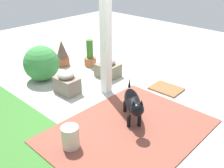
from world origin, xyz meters
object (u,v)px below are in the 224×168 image
object	(u,v)px
stone_planter_nearest	(108,69)
doormat	(166,89)
terracotta_pot_spiky	(62,54)
round_shrub	(41,63)
porch_pillar	(106,29)
ceramic_urn	(70,138)
dog	(133,103)
terracotta_pot_tall	(90,57)
stone_planter_mid	(67,83)

from	to	relation	value
stone_planter_nearest	doormat	xyz separation A→B (m)	(-1.25, -0.34, -0.16)
terracotta_pot_spiky	doormat	bearing A→B (deg)	-165.95
round_shrub	porch_pillar	bearing A→B (deg)	-158.84
ceramic_urn	doormat	bearing A→B (deg)	-90.07
porch_pillar	dog	world-z (taller)	porch_pillar
doormat	dog	bearing A→B (deg)	99.10
dog	ceramic_urn	world-z (taller)	dog
terracotta_pot_spiky	terracotta_pot_tall	bearing A→B (deg)	-138.12
terracotta_pot_tall	terracotta_pot_spiky	bearing A→B (deg)	41.88
terracotta_pot_tall	ceramic_urn	bearing A→B (deg)	132.48
porch_pillar	ceramic_urn	xyz separation A→B (m)	(-0.78, 1.48, -1.05)
doormat	ceramic_urn	bearing A→B (deg)	89.93
terracotta_pot_tall	doormat	size ratio (longest dim) A/B	1.06
terracotta_pot_spiky	stone_planter_mid	bearing A→B (deg)	146.22
round_shrub	doormat	bearing A→B (deg)	-147.02
round_shrub	terracotta_pot_tall	size ratio (longest dim) A/B	1.18
stone_planter_nearest	terracotta_pot_spiky	bearing A→B (deg)	12.93
porch_pillar	stone_planter_nearest	xyz separation A→B (m)	(0.47, -0.52, -1.04)
porch_pillar	stone_planter_nearest	world-z (taller)	porch_pillar
stone_planter_nearest	round_shrub	world-z (taller)	round_shrub
stone_planter_nearest	ceramic_urn	xyz separation A→B (m)	(-1.25, 2.01, -0.01)
terracotta_pot_spiky	terracotta_pot_tall	distance (m)	0.65
stone_planter_mid	terracotta_pot_spiky	size ratio (longest dim) A/B	0.78
stone_planter_mid	round_shrub	bearing A→B (deg)	-1.22
stone_planter_mid	terracotta_pot_tall	bearing A→B (deg)	-60.42
stone_planter_nearest	dog	size ratio (longest dim) A/B	0.65
dog	doormat	distance (m)	1.35
terracotta_pot_spiky	ceramic_urn	distance (m)	3.01
stone_planter_nearest	round_shrub	distance (m)	1.38
ceramic_urn	terracotta_pot_spiky	bearing A→B (deg)	-35.09
doormat	terracotta_pot_tall	bearing A→B (deg)	5.32
stone_planter_mid	dog	size ratio (longest dim) A/B	0.64
round_shrub	terracotta_pot_spiky	world-z (taller)	round_shrub
stone_planter_nearest	dog	world-z (taller)	dog
porch_pillar	doormat	world-z (taller)	porch_pillar
round_shrub	ceramic_urn	world-z (taller)	round_shrub
stone_planter_nearest	doormat	size ratio (longest dim) A/B	0.82
round_shrub	stone_planter_nearest	bearing A→B (deg)	-130.06
round_shrub	stone_planter_mid	bearing A→B (deg)	178.78
round_shrub	terracotta_pot_tall	distance (m)	1.22
porch_pillar	stone_planter_mid	world-z (taller)	porch_pillar
porch_pillar	ceramic_urn	bearing A→B (deg)	117.88
terracotta_pot_spiky	stone_planter_nearest	bearing A→B (deg)	-167.07
stone_planter_nearest	terracotta_pot_tall	bearing A→B (deg)	-11.93
porch_pillar	dog	bearing A→B (deg)	156.43
round_shrub	ceramic_urn	xyz separation A→B (m)	(-2.13, 0.96, -0.20)
stone_planter_nearest	terracotta_pot_spiky	xyz separation A→B (m)	(1.21, 0.28, 0.11)
dog	terracotta_pot_spiky	bearing A→B (deg)	-14.29
terracotta_pot_tall	doormat	distance (m)	2.00
dog	stone_planter_mid	bearing A→B (deg)	3.96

